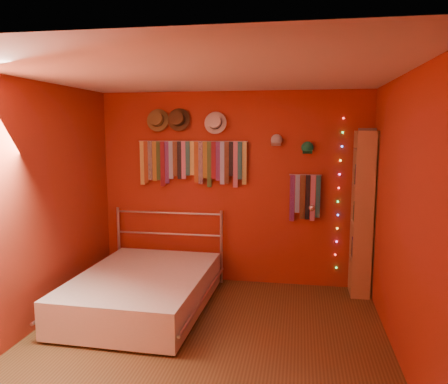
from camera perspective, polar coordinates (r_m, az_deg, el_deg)
The scene contains 16 objects.
ground at distance 4.41m, azimuth -2.60°, elevation -19.00°, with size 3.50×3.50×0.00m, color #53391C.
back_wall at distance 5.70m, azimuth 1.12°, elevation 0.46°, with size 3.50×0.02×2.50m, color #933A17.
right_wall at distance 4.01m, azimuth 22.57°, elevation -3.46°, with size 0.02×3.50×2.50m, color #933A17.
left_wall at distance 4.70m, azimuth -24.04°, elevation -1.91°, with size 0.02×3.50×2.50m, color #933A17.
ceiling at distance 3.96m, azimuth -2.84°, elevation 15.21°, with size 3.50×3.50×0.02m, color white.
tie_rack at distance 5.70m, azimuth -4.23°, elevation 4.10°, with size 1.45×0.03×0.60m.
small_tie_rack at distance 5.58m, azimuth 10.54°, elevation -0.51°, with size 0.40×0.03×0.60m.
fedora_olive at distance 5.79m, azimuth -8.75°, elevation 9.34°, with size 0.30×0.16×0.29m.
fedora_brown at distance 5.70m, azimuth -6.02°, elevation 9.48°, with size 0.30×0.16×0.29m.
fedora_white at distance 5.59m, azimuth -1.20°, elevation 9.11°, with size 0.29×0.16×0.28m.
cap_white at distance 5.54m, azimuth 6.88°, elevation 6.75°, with size 0.16×0.20×0.16m.
cap_green at distance 5.53m, azimuth 10.84°, elevation 5.72°, with size 0.16×0.21×0.16m.
fairy_lights at distance 5.62m, azimuth 14.79°, elevation -0.36°, with size 0.06×0.02×1.91m.
reading_lamp at distance 5.42m, azimuth 11.40°, elevation -2.00°, with size 0.07×0.32×0.09m.
bookshelf at distance 5.51m, azimuth 18.06°, elevation -2.66°, with size 0.25×0.34×2.00m.
bed at distance 5.11m, azimuth -10.55°, elevation -12.48°, with size 1.51×2.02×0.97m.
Camera 1 is at (0.86, -3.83, 2.01)m, focal length 35.00 mm.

